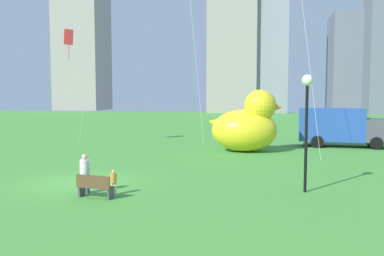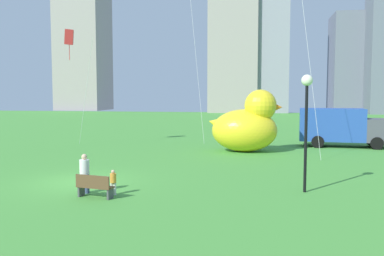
% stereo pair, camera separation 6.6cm
% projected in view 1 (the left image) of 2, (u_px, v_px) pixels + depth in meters
% --- Properties ---
extents(ground_plane, '(140.00, 140.00, 0.00)m').
position_uv_depth(ground_plane, '(81.00, 182.00, 19.01)').
color(ground_plane, '#47953A').
extents(park_bench, '(1.52, 0.72, 0.90)m').
position_uv_depth(park_bench, '(95.00, 186.00, 16.07)').
color(park_bench, brown).
rests_on(park_bench, ground).
extents(person_adult, '(0.39, 0.39, 1.59)m').
position_uv_depth(person_adult, '(85.00, 172.00, 16.80)').
color(person_adult, '#38476B').
rests_on(person_adult, ground).
extents(person_child, '(0.24, 0.24, 1.00)m').
position_uv_depth(person_child, '(114.00, 181.00, 16.56)').
color(person_child, silver).
rests_on(person_child, ground).
extents(giant_inflatable_duck, '(5.13, 3.29, 4.25)m').
position_uv_depth(giant_inflatable_duck, '(247.00, 125.00, 28.73)').
color(giant_inflatable_duck, yellow).
rests_on(giant_inflatable_duck, ground).
extents(lamppost, '(0.46, 0.46, 4.75)m').
position_uv_depth(lamppost, '(307.00, 104.00, 16.79)').
color(lamppost, black).
rests_on(lamppost, ground).
extents(box_truck, '(6.59, 2.78, 2.85)m').
position_uv_depth(box_truck, '(341.00, 127.00, 31.37)').
color(box_truck, '#264CA5').
rests_on(box_truck, ground).
extents(city_skyline, '(75.55, 17.62, 40.35)m').
position_uv_depth(city_skyline, '(207.00, 38.00, 90.78)').
color(city_skyline, '#9E938C').
rests_on(city_skyline, ground).
extents(kite_red, '(2.23, 2.21, 8.74)m').
position_uv_depth(kite_red, '(69.00, 38.00, 31.09)').
color(kite_red, silver).
rests_on(kite_red, ground).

